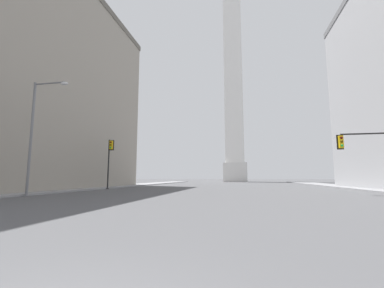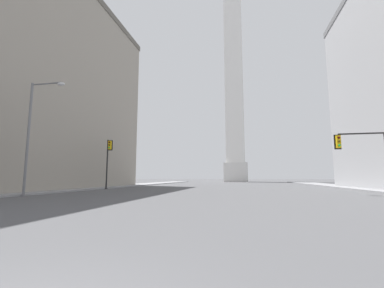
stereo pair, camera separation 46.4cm
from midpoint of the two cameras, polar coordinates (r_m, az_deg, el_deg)
name	(u,v)px [view 2 (the right image)]	position (r m, az deg, el deg)	size (l,w,h in m)	color
sidewalk_left	(92,188)	(36.67, -21.07, -9.09)	(5.00, 97.67, 0.15)	gray
obelisk	(234,70)	(90.49, 9.41, 15.95)	(7.29, 7.29, 77.28)	silver
traffic_light_mid_left	(108,156)	(34.55, -17.74, -2.64)	(0.76, 0.52, 6.28)	black
traffic_light_mid_right	(373,147)	(27.06, 35.65, -0.50)	(4.74, 0.51, 5.36)	black
street_lamp	(34,126)	(24.28, -31.25, 3.47)	(3.13, 0.36, 9.24)	slate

